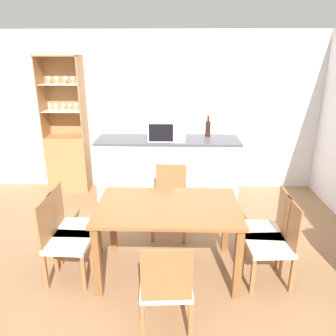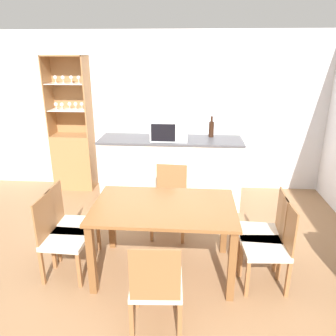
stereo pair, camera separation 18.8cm
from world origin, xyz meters
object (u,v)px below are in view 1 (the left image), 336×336
(dining_chair_side_right_near, at_px, (273,243))
(wine_bottle, at_px, (208,128))
(dining_chair_side_left_near, at_px, (64,240))
(dining_chair_side_left_far, at_px, (72,227))
(dining_chair_head_near, at_px, (166,286))
(dining_table, at_px, (168,216))
(microwave, at_px, (167,130))
(dining_chair_head_far, at_px, (170,202))
(dining_chair_side_right_far, at_px, (266,229))
(display_cabinet, at_px, (68,153))

(dining_chair_side_right_near, bearing_deg, wine_bottle, 10.74)
(dining_chair_side_left_near, xyz_separation_m, wine_bottle, (1.59, 1.97, 0.71))
(dining_chair_side_right_near, distance_m, dining_chair_side_left_far, 2.12)
(dining_chair_side_right_near, relative_size, dining_chair_side_left_far, 1.00)
(dining_chair_side_left_near, bearing_deg, dining_chair_head_near, 60.21)
(dining_chair_side_right_near, relative_size, wine_bottle, 2.84)
(dining_chair_side_left_far, bearing_deg, wine_bottle, 136.92)
(dining_table, xyz_separation_m, dining_chair_side_left_far, (-1.05, 0.14, -0.22))
(dining_chair_head_near, height_order, dining_chair_side_left_near, same)
(dining_chair_side_left_near, bearing_deg, dining_chair_side_right_near, 92.04)
(dining_chair_head_near, distance_m, wine_bottle, 2.77)
(microwave, xyz_separation_m, wine_bottle, (0.61, 0.18, -0.02))
(dining_chair_head_near, height_order, wine_bottle, wine_bottle)
(dining_chair_head_far, relative_size, microwave, 1.67)
(dining_chair_side_left_near, bearing_deg, dining_chair_side_left_far, -177.99)
(dining_chair_side_left_near, bearing_deg, dining_chair_head_far, 133.26)
(dining_table, distance_m, dining_chair_head_far, 0.82)
(dining_chair_side_right_near, relative_size, dining_chair_side_right_far, 1.00)
(dining_chair_head_near, bearing_deg, dining_chair_side_right_near, 28.45)
(dining_chair_side_left_near, height_order, dining_chair_side_right_far, same)
(microwave, bearing_deg, dining_chair_side_left_near, -118.87)
(dining_chair_side_left_far, relative_size, dining_chair_side_left_near, 1.00)
(dining_chair_side_right_far, xyz_separation_m, wine_bottle, (-0.51, 1.70, 0.71))
(dining_chair_head_far, xyz_separation_m, wine_bottle, (0.54, 1.05, 0.71))
(dining_chair_side_left_far, relative_size, dining_chair_side_right_far, 1.00)
(dining_chair_side_right_far, height_order, wine_bottle, wine_bottle)
(display_cabinet, xyz_separation_m, dining_chair_head_near, (1.72, -2.97, -0.21))
(dining_chair_head_near, distance_m, dining_chair_side_right_near, 1.23)
(display_cabinet, xyz_separation_m, dining_chair_side_right_far, (2.77, -2.05, -0.21))
(dining_chair_head_near, distance_m, dining_chair_side_right_far, 1.39)
(dining_chair_side_right_far, bearing_deg, microwave, 39.27)
(display_cabinet, xyz_separation_m, dining_chair_side_right_near, (2.77, -2.32, -0.21))
(dining_table, bearing_deg, dining_chair_side_right_far, 7.31)
(dining_table, height_order, microwave, microwave)
(dining_table, height_order, dining_chair_head_near, dining_chair_head_near)
(wine_bottle, bearing_deg, dining_chair_side_left_far, -133.21)
(dining_table, distance_m, dining_chair_side_right_near, 1.08)
(display_cabinet, distance_m, dining_chair_head_near, 3.44)
(dining_chair_head_far, bearing_deg, display_cabinet, -35.29)
(dining_table, xyz_separation_m, dining_chair_head_near, (0.00, -0.79, -0.22))
(dining_table, distance_m, dining_chair_head_near, 0.82)
(display_cabinet, relative_size, dining_chair_side_right_far, 2.48)
(dining_chair_side_left_far, xyz_separation_m, dining_chair_side_right_far, (2.10, -0.00, 0.00))
(display_cabinet, xyz_separation_m, microwave, (1.65, -0.54, 0.52))
(dining_chair_head_near, height_order, dining_chair_head_far, same)
(dining_table, distance_m, dining_chair_side_left_near, 1.08)
(dining_chair_side_left_near, bearing_deg, microwave, 153.13)
(dining_chair_head_far, bearing_deg, dining_chair_side_left_near, 45.04)
(display_cabinet, relative_size, dining_chair_side_left_near, 2.48)
(dining_chair_head_near, bearing_deg, dining_chair_side_right_far, 37.86)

